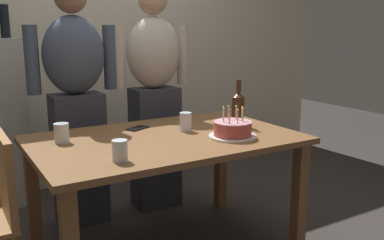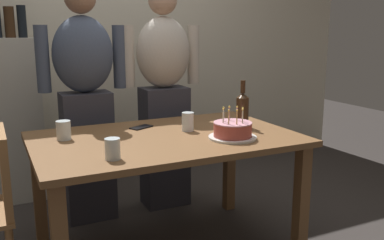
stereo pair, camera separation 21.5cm
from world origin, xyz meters
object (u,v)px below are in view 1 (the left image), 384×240
Objects in this scene: birthday_cake at (233,130)px; water_glass_near at (186,122)px; wine_bottle at (238,108)px; person_woman_cardigan at (154,94)px; water_glass_far at (62,133)px; cell_phone at (138,128)px; person_man_bearded at (76,101)px; water_glass_side at (120,151)px.

water_glass_near is at bearing 119.06° from birthday_cake.
wine_bottle is (0.35, -0.05, 0.06)m from water_glass_near.
water_glass_near is 0.67m from person_woman_cardigan.
water_glass_far is at bearing 156.00° from birthday_cake.
person_man_bearded is (-0.25, 0.45, 0.13)m from cell_phone.
person_man_bearded reaches higher than water_glass_side.
person_man_bearded is (0.24, 0.54, 0.08)m from water_glass_far.
wine_bottle reaches higher than birthday_cake.
cell_phone is 0.09× the size of person_man_bearded.
water_glass_near is (-0.15, 0.27, 0.01)m from birthday_cake.
water_glass_side is at bearing 56.42° from person_woman_cardigan.
water_glass_near is 0.36m from wine_bottle.
person_woman_cardigan reaches higher than birthday_cake.
water_glass_near reaches higher than cell_phone.
birthday_cake is 0.17× the size of person_man_bearded.
water_glass_side is at bearing -145.80° from cell_phone.
water_glass_near is 1.11× the size of water_glass_side.
water_glass_far is 1.09m from wine_bottle.
wine_bottle reaches higher than cell_phone.
person_woman_cardigan is at bearing 33.21° from water_glass_far.
person_man_bearded is at bearing 139.57° from wine_bottle.
water_glass_side is 1.03m from person_man_bearded.
water_glass_side is 0.72× the size of cell_phone.
person_man_bearded is (-0.83, 0.71, 0.02)m from wine_bottle.
person_woman_cardigan is (0.34, 0.45, 0.13)m from cell_phone.
water_glass_near is 1.06× the size of water_glass_far.
cell_phone is (-0.23, 0.20, -0.05)m from water_glass_near.
person_man_bearded is at bearing 93.52° from cell_phone.
wine_bottle reaches higher than water_glass_side.
water_glass_near is 0.68m from water_glass_side.
cell_phone is (0.34, 0.57, -0.05)m from water_glass_side.
person_man_bearded is at bearing 124.11° from birthday_cake.
wine_bottle is at bearing 109.13° from person_woman_cardigan.
water_glass_near is 0.07× the size of person_woman_cardigan.
water_glass_far is 0.99m from person_woman_cardigan.
birthday_cake is 0.93m from person_woman_cardigan.
water_glass_near reaches higher than water_glass_side.
person_man_bearded is 1.00× the size of person_woman_cardigan.
water_glass_side is at bearing 84.78° from person_man_bearded.
water_glass_side is (-0.72, -0.09, 0.01)m from birthday_cake.
birthday_cake is 2.40× the size of water_glass_near.
birthday_cake reaches higher than water_glass_near.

